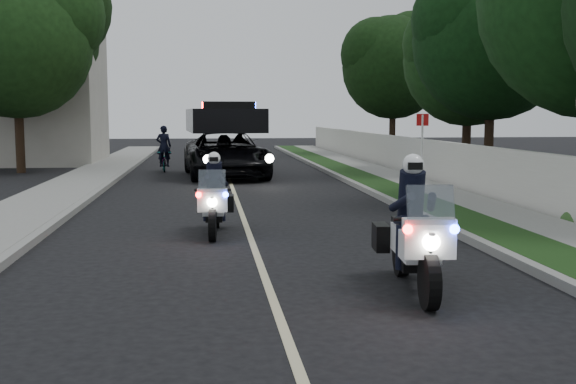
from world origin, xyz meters
name	(u,v)px	position (x,y,z in m)	size (l,w,h in m)	color
ground	(270,293)	(0.00, 0.00, 0.00)	(120.00, 120.00, 0.00)	black
curb_right	(381,196)	(4.10, 10.00, 0.07)	(0.20, 60.00, 0.15)	gray
grass_verge	(405,196)	(4.80, 10.00, 0.08)	(1.20, 60.00, 0.16)	#193814
sidewalk_right	(448,195)	(6.10, 10.00, 0.08)	(1.40, 60.00, 0.16)	gray
property_wall	(482,172)	(7.10, 10.00, 0.75)	(0.22, 60.00, 1.50)	beige
curb_left	(86,201)	(-4.10, 10.00, 0.07)	(0.20, 60.00, 0.15)	gray
sidewalk_left	(44,201)	(-5.20, 10.00, 0.08)	(2.00, 60.00, 0.16)	gray
building_far	(15,91)	(-10.00, 26.00, 3.50)	(8.00, 6.00, 7.00)	#A8A396
lane_marking	(237,201)	(0.00, 10.00, 0.00)	(0.12, 50.00, 0.01)	#BFB78C
police_moto_left	(215,234)	(-0.69, 4.76, 0.00)	(0.68, 1.96, 1.66)	silver
police_moto_right	(413,291)	(1.97, -0.12, 0.00)	(0.78, 2.22, 1.89)	white
police_suv	(226,177)	(-0.09, 17.49, 0.00)	(2.93, 6.32, 3.07)	black
bicycle	(164,171)	(-2.61, 20.42, 0.00)	(0.57, 1.62, 0.85)	black
cyclist	(164,171)	(-2.61, 20.42, 0.00)	(0.62, 0.42, 1.73)	black
sign_post	(421,190)	(6.00, 12.26, 0.00)	(0.39, 0.39, 2.51)	#B10C1A
tree_right_c	(488,176)	(10.02, 16.54, 0.00)	(6.03, 6.03, 10.05)	black
tree_right_d	(465,172)	(9.87, 18.46, 0.00)	(5.31, 5.31, 8.85)	#193E14
tree_right_e	(392,156)	(9.86, 29.97, 0.00)	(5.89, 5.89, 9.82)	black
tree_left_near	(21,173)	(-8.42, 20.38, 0.00)	(6.18, 6.18, 10.30)	#193C14
tree_left_far	(27,165)	(-9.33, 25.05, 0.00)	(7.22, 7.22, 12.03)	black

